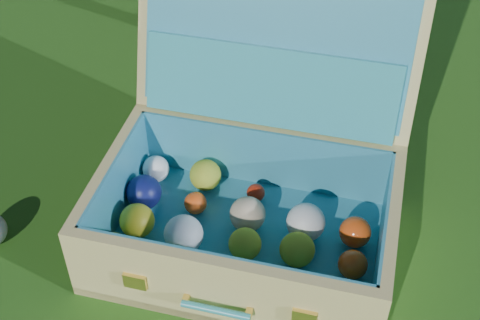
# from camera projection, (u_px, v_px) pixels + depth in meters

# --- Properties ---
(ground) EXTENTS (60.00, 60.00, 0.00)m
(ground) POSITION_uv_depth(u_px,v_px,m) (179.00, 215.00, 1.62)
(ground) COLOR #215114
(ground) RESTS_ON ground
(suitcase) EXTENTS (0.83, 0.80, 0.60)m
(suitcase) POSITION_uv_depth(u_px,v_px,m) (252.00, 164.00, 1.49)
(suitcase) COLOR #DBC676
(suitcase) RESTS_ON ground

